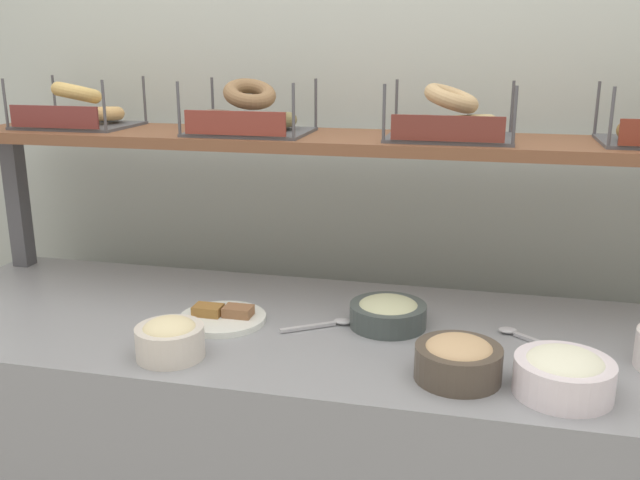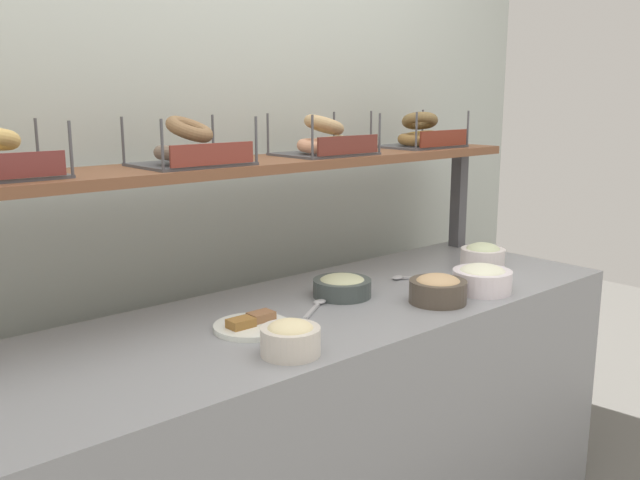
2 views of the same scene
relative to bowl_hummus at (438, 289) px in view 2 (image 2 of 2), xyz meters
name	(u,v)px [view 2 (image 2 of 2)]	position (x,y,z in m)	size (l,w,h in m)	color
back_wall	(214,177)	(-0.32, 0.75, 0.31)	(3.37, 0.06, 2.40)	#B4BDB4
deli_counter	(318,438)	(-0.32, 0.20, -0.47)	(2.17, 0.70, 0.85)	gray
shelf_riser_right	(459,199)	(0.70, 0.47, 0.16)	(0.05, 0.05, 0.40)	#4C4C51
upper_shelf	(262,164)	(-0.32, 0.47, 0.37)	(2.13, 0.32, 0.03)	brown
bowl_hummus	(438,289)	(0.00, 0.00, 0.00)	(0.18, 0.18, 0.09)	#4F4439
bowl_cream_cheese	(482,278)	(0.20, -0.02, 0.00)	(0.19, 0.19, 0.09)	white
bowl_tuna_salad	(342,286)	(-0.18, 0.24, -0.01)	(0.19, 0.19, 0.07)	#3F4947
bowl_scallion_spread	(483,257)	(0.44, 0.15, 0.01)	(0.16, 0.16, 0.10)	white
bowl_potato_salad	(290,338)	(-0.62, -0.04, 0.00)	(0.15, 0.15, 0.09)	silver
serving_plate_white	(252,325)	(-0.58, 0.18, -0.03)	(0.21, 0.21, 0.04)	white
serving_spoon_near_plate	(316,306)	(-0.32, 0.20, -0.04)	(0.16, 0.11, 0.01)	#B7B7BC
serving_spoon_by_edge	(409,277)	(0.14, 0.24, -0.04)	(0.15, 0.12, 0.01)	#B7B7BC
bagel_basket_poppy	(190,149)	(-0.59, 0.45, 0.43)	(0.31, 0.25, 0.15)	#4C4C51
bagel_basket_sesame	(324,141)	(-0.07, 0.46, 0.43)	(0.31, 0.26, 0.14)	#4C4C51
bagel_basket_cinnamon_raisin	(420,135)	(0.45, 0.47, 0.43)	(0.31, 0.26, 0.14)	#4C4C51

